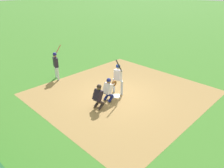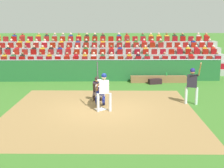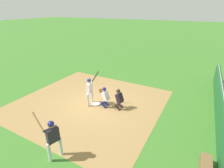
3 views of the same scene
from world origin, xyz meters
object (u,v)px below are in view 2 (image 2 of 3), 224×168
Objects in this scene: home_plate_umpire at (97,88)px; dugout_bench at (158,79)px; equipment_duffel_bag at (155,81)px; on_deck_batter at (192,82)px; home_plate_marker at (101,109)px; batter_at_plate at (104,88)px; water_bottle_on_bench at (167,74)px; catcher_crouching at (100,91)px.

dugout_bench is (-3.87, -4.73, -0.49)m from home_plate_umpire.
dugout_bench reaches higher than equipment_duffel_bag.
home_plate_umpire is 4.66m from on_deck_batter.
batter_at_plate is at bearing 113.93° from home_plate_marker.
water_bottle_on_bench is (-0.54, -0.05, 0.33)m from dugout_bench.
batter_at_plate is at bearing 100.50° from home_plate_umpire.
water_bottle_on_bench is (-4.08, -6.59, -0.54)m from batter_at_plate.
equipment_duffel_bag is (-3.42, -5.11, -0.56)m from catcher_crouching.
batter_at_plate reaches higher than catcher_crouching.
on_deck_batter reaches higher than home_plate_marker.
water_bottle_on_bench is at bearing -132.74° from home_plate_umpire.
on_deck_batter reaches higher than catcher_crouching.
home_plate_marker is at bearing 10.64° from on_deck_batter.
home_plate_marker is at bearing -66.07° from batter_at_plate.
dugout_bench is at bearing -82.41° from on_deck_batter.
dugout_bench is 4.39× the size of equipment_duffel_bag.
catcher_crouching is 4.46m from on_deck_batter.
catcher_crouching is at bearing 52.95° from water_bottle_on_bench.
batter_at_plate is 4.41m from on_deck_batter.
water_bottle_on_bench is at bearing -88.14° from on_deck_batter.
equipment_duffel_bag is at bearing -78.29° from on_deck_batter.
on_deck_batter reaches higher than dugout_bench.
dugout_bench is (-3.67, -6.23, 0.20)m from home_plate_marker.
batter_at_plate reaches higher than water_bottle_on_bench.
batter_at_plate is 7.49m from dugout_bench.
batter_at_plate is at bearing 61.64° from dugout_bench.
catcher_crouching is at bearing -85.86° from home_plate_marker.
catcher_crouching is 7.08m from water_bottle_on_bench.
equipment_duffel_bag is (-3.57, -4.24, -0.54)m from home_plate_umpire.
water_bottle_on_bench is (-4.26, -5.65, -0.18)m from catcher_crouching.
dugout_bench is at bearing -120.50° from home_plate_marker.
home_plate_umpire is 5.90× the size of water_bottle_on_bench.
catcher_crouching is 5.93× the size of water_bottle_on_bench.
dugout_bench is at bearing -123.58° from catcher_crouching.
water_bottle_on_bench reaches higher than equipment_duffel_bag.
home_plate_marker is 0.20× the size of batter_at_plate.
on_deck_batter is (-4.39, -0.83, 1.10)m from home_plate_marker.
home_plate_umpire is (0.20, -1.50, 0.69)m from home_plate_marker.
equipment_duffel_bag is (-3.38, -5.74, 0.15)m from home_plate_marker.
on_deck_batter is (-0.18, 5.45, 0.56)m from water_bottle_on_bench.
home_plate_marker is 0.95m from catcher_crouching.
catcher_crouching is 6.74m from dugout_bench.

